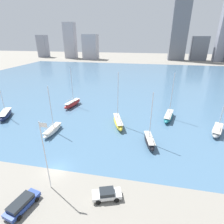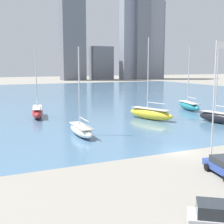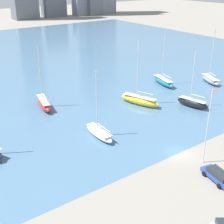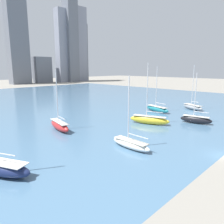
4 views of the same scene
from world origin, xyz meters
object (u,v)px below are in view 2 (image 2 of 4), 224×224
(sailboat_teal, at_px, (189,106))
(sailboat_yellow, at_px, (150,113))
(flag_pole, at_px, (214,97))
(sailboat_white, at_px, (81,130))
(sailboat_black, at_px, (218,117))
(sailboat_red, at_px, (37,112))

(sailboat_teal, distance_m, sailboat_yellow, 15.83)
(flag_pole, height_order, sailboat_yellow, sailboat_yellow)
(flag_pole, height_order, sailboat_white, sailboat_white)
(sailboat_white, bearing_deg, sailboat_black, 0.51)
(sailboat_white, bearing_deg, sailboat_red, 99.10)
(flag_pole, xyz_separation_m, sailboat_teal, (21.53, 30.62, -5.61))
(sailboat_teal, xyz_separation_m, sailboat_yellow, (-14.23, -6.93, 0.14))
(sailboat_white, distance_m, sailboat_teal, 33.24)
(sailboat_white, height_order, sailboat_yellow, sailboat_yellow)
(sailboat_red, height_order, sailboat_black, sailboat_red)
(sailboat_black, height_order, sailboat_white, sailboat_black)
(sailboat_black, bearing_deg, sailboat_white, 167.26)
(sailboat_yellow, bearing_deg, sailboat_teal, 7.38)
(flag_pole, distance_m, sailboat_white, 19.41)
(flag_pole, xyz_separation_m, sailboat_black, (15.87, 15.84, -5.56))
(flag_pole, relative_size, sailboat_teal, 0.88)
(sailboat_yellow, bearing_deg, sailboat_white, -174.00)
(sailboat_red, relative_size, sailboat_white, 1.08)
(sailboat_red, distance_m, sailboat_white, 18.50)
(flag_pole, height_order, sailboat_red, sailboat_red)
(sailboat_red, distance_m, sailboat_yellow, 21.28)
(sailboat_red, height_order, sailboat_white, sailboat_red)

